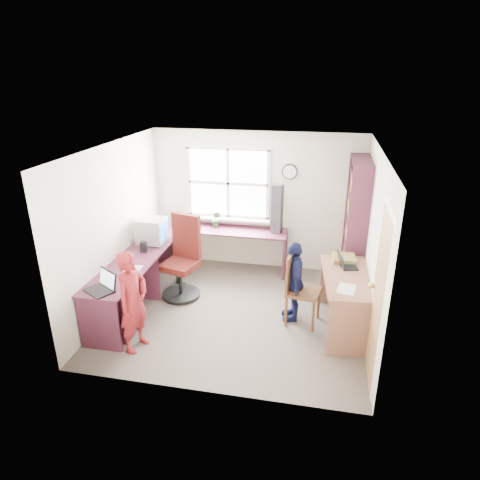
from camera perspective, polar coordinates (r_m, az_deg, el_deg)
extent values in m
cube|color=#463E37|center=(6.40, -0.45, -9.67)|extent=(3.60, 3.40, 0.02)
cube|color=white|center=(5.53, -0.53, 12.22)|extent=(3.60, 3.40, 0.02)
cube|color=beige|center=(7.44, 2.24, 5.19)|extent=(3.60, 0.02, 2.40)
cube|color=beige|center=(4.35, -5.18, -7.63)|extent=(3.60, 0.02, 2.40)
cube|color=beige|center=(6.45, -16.42, 1.62)|extent=(0.02, 3.40, 2.40)
cube|color=beige|center=(5.78, 17.35, -0.86)|extent=(0.02, 3.40, 2.40)
cube|color=white|center=(7.43, -1.59, 7.58)|extent=(1.40, 0.01, 1.20)
cube|color=white|center=(7.43, -1.60, 7.57)|extent=(1.48, 0.04, 1.28)
cube|color=#A17845|center=(4.92, 17.81, -7.65)|extent=(0.02, 0.82, 2.00)
sphere|color=gold|center=(5.21, 17.09, -5.86)|extent=(0.07, 0.07, 0.07)
cylinder|color=black|center=(7.21, 6.64, 9.03)|extent=(0.26, 0.03, 0.26)
cylinder|color=white|center=(7.19, 6.63, 9.00)|extent=(0.22, 0.01, 0.22)
cube|color=#4B1E2F|center=(6.57, -13.20, -2.06)|extent=(0.60, 2.70, 0.03)
cube|color=#4B1E2F|center=(7.37, -0.10, 1.20)|extent=(1.65, 0.56, 0.03)
cube|color=#4B1E2F|center=(6.73, -12.93, -4.97)|extent=(0.56, 0.03, 0.72)
cube|color=#4B1E2F|center=(5.72, -18.28, -10.75)|extent=(0.56, 0.03, 0.72)
cube|color=#4B1E2F|center=(7.83, -9.09, -0.73)|extent=(0.56, 0.03, 0.72)
cube|color=#4B1E2F|center=(7.40, 5.99, -1.96)|extent=(0.03, 0.52, 0.72)
cube|color=#4B1E2F|center=(5.99, -16.58, -8.95)|extent=(0.54, 0.45, 0.72)
cube|color=brown|center=(5.86, 14.18, -4.82)|extent=(0.75, 1.41, 0.03)
cube|color=brown|center=(5.49, 14.65, -11.59)|extent=(0.59, 0.09, 0.75)
cube|color=brown|center=(6.62, 13.18, -5.31)|extent=(0.59, 0.09, 0.75)
cube|color=#4B1E2F|center=(6.45, 15.30, 0.31)|extent=(0.30, 0.02, 2.10)
cube|color=#4B1E2F|center=(7.39, 14.93, 3.11)|extent=(0.30, 0.02, 2.10)
cube|color=#4B1E2F|center=(6.65, 15.99, 10.24)|extent=(0.30, 1.00, 0.02)
cube|color=#4B1E2F|center=(7.31, 14.34, -5.50)|extent=(0.30, 1.00, 0.02)
cube|color=#4B1E2F|center=(7.15, 14.61, -2.94)|extent=(0.30, 1.00, 0.02)
cube|color=#4B1E2F|center=(7.01, 14.90, -0.11)|extent=(0.30, 1.00, 0.02)
cube|color=#4B1E2F|center=(6.88, 15.21, 2.82)|extent=(0.30, 1.00, 0.02)
cube|color=#4B1E2F|center=(6.77, 15.53, 5.86)|extent=(0.30, 1.00, 0.02)
cube|color=#4B1E2F|center=(6.68, 15.86, 8.99)|extent=(0.30, 1.00, 0.02)
cube|color=#A71718|center=(6.97, 14.54, -5.55)|extent=(0.25, 0.28, 0.27)
cube|color=#174B8F|center=(7.26, 14.45, -4.34)|extent=(0.25, 0.30, 0.29)
cube|color=#1C772C|center=(7.52, 14.38, -3.29)|extent=(0.25, 0.26, 0.30)
cube|color=gold|center=(6.81, 14.83, -2.73)|extent=(0.25, 0.28, 0.30)
cube|color=#682F77|center=(7.10, 14.74, -1.61)|extent=(0.25, 0.30, 0.32)
cube|color=orange|center=(7.39, 14.63, -0.82)|extent=(0.25, 0.26, 0.29)
cube|color=black|center=(6.67, 15.15, 0.31)|extent=(0.25, 0.28, 0.32)
cube|color=beige|center=(6.97, 15.02, 1.12)|extent=(0.25, 0.30, 0.29)
cube|color=#A71718|center=(7.25, 14.92, 2.01)|extent=(0.25, 0.26, 0.30)
cube|color=#174B8F|center=(6.55, 15.46, 3.26)|extent=(0.25, 0.28, 0.29)
cube|color=#1C772C|center=(6.85, 15.33, 4.16)|extent=(0.25, 0.30, 0.30)
cube|color=gold|center=(7.13, 15.22, 4.95)|extent=(0.25, 0.26, 0.32)
cube|color=#682F77|center=(6.44, 15.81, 6.54)|extent=(0.25, 0.28, 0.30)
cube|color=orange|center=(6.74, 15.66, 7.31)|extent=(0.25, 0.30, 0.32)
cube|color=black|center=(7.04, 15.52, 7.77)|extent=(0.25, 0.26, 0.29)
cylinder|color=black|center=(6.85, -7.85, -7.19)|extent=(0.72, 0.72, 0.05)
cylinder|color=black|center=(6.74, -7.95, -5.36)|extent=(0.08, 0.08, 0.45)
cube|color=#46110D|center=(6.62, -8.07, -3.39)|extent=(0.60, 0.60, 0.10)
cube|color=#46110D|center=(6.64, -7.15, 0.56)|extent=(0.48, 0.20, 0.71)
cylinder|color=brown|center=(6.00, 6.16, -9.41)|extent=(0.04, 0.04, 0.47)
cylinder|color=brown|center=(5.93, 9.72, -10.01)|extent=(0.04, 0.04, 0.47)
cylinder|color=brown|center=(6.31, 7.07, -7.73)|extent=(0.04, 0.04, 0.47)
cylinder|color=brown|center=(6.25, 10.45, -8.28)|extent=(0.04, 0.04, 0.47)
cube|color=brown|center=(6.00, 8.48, -6.82)|extent=(0.51, 0.51, 0.04)
cube|color=brown|center=(5.91, 6.75, -4.20)|extent=(0.10, 0.42, 0.52)
cube|color=#B4B5B9|center=(6.96, -11.57, -0.30)|extent=(0.31, 0.25, 0.02)
cube|color=#B4B5B9|center=(6.89, -11.70, 1.26)|extent=(0.43, 0.38, 0.39)
cube|color=#3F72F2|center=(6.81, -10.09, 1.12)|extent=(0.02, 0.33, 0.28)
cube|color=black|center=(5.66, -18.27, -6.44)|extent=(0.44, 0.41, 0.02)
cube|color=black|center=(5.66, -17.23, -4.94)|extent=(0.34, 0.24, 0.24)
cube|color=white|center=(5.66, -17.31, -4.97)|extent=(0.29, 0.20, 0.19)
cube|color=black|center=(6.13, 14.21, -3.35)|extent=(0.29, 0.34, 0.02)
cube|color=black|center=(6.06, 13.26, -2.54)|extent=(0.12, 0.30, 0.20)
cube|color=#3F72F2|center=(6.06, 13.34, -2.53)|extent=(0.10, 0.26, 0.16)
cube|color=black|center=(6.62, -12.75, -0.90)|extent=(0.08, 0.08, 0.17)
cube|color=black|center=(7.07, -10.71, 0.78)|extent=(0.09, 0.09, 0.17)
cube|color=black|center=(7.16, 4.99, 4.16)|extent=(0.19, 0.18, 0.83)
cube|color=red|center=(6.29, 13.70, -2.39)|extent=(0.34, 0.34, 0.06)
cube|color=beige|center=(6.11, -14.15, -3.87)|extent=(0.22, 0.31, 0.00)
cube|color=beige|center=(5.52, 14.01, -6.34)|extent=(0.26, 0.33, 0.00)
imported|color=#2C6E2F|center=(7.47, -3.20, 2.79)|extent=(0.19, 0.17, 0.29)
imported|color=maroon|center=(5.49, -14.09, -7.99)|extent=(0.42, 0.55, 1.33)
imported|color=#28662F|center=(7.17, -7.29, -1.10)|extent=(0.46, 0.57, 1.12)
imported|color=#13183E|center=(6.02, 7.13, -5.46)|extent=(0.41, 0.73, 1.18)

